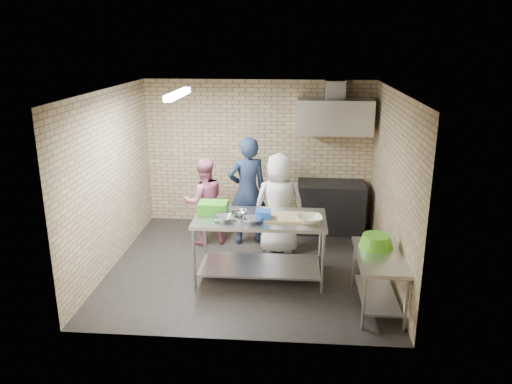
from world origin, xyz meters
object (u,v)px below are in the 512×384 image
bottle_green (359,120)px  man_navy (247,191)px  woman_white (279,204)px  green_crate (213,208)px  woman_pink (204,201)px  stove (330,207)px  side_counter (378,281)px  blue_tub (263,215)px  bottle_red (336,119)px  green_basin (376,241)px  prep_table (260,247)px

bottle_green → man_navy: bottle_green is taller
man_navy → woman_white: (0.55, -0.35, -0.09)m
green_crate → woman_pink: size_ratio=0.28×
stove → side_counter: bearing=-80.7°
blue_tub → bottle_red: (1.15, 2.34, 1.02)m
stove → green_crate: bearing=-134.5°
blue_tub → green_basin: bearing=-14.7°
green_basin → woman_white: size_ratio=0.28×
prep_table → bottle_red: 2.98m
green_basin → woman_pink: 3.14m
stove → bottle_red: bearing=78.2°
green_basin → woman_pink: size_ratio=0.31×
man_navy → bottle_red: bearing=-170.4°
side_counter → blue_tub: blue_tub is taller
man_navy → woman_white: bearing=125.9°
prep_table → stove: prep_table is taller
prep_table → bottle_green: size_ratio=12.58×
bottle_green → woman_white: bottle_green is taller
green_basin → woman_white: woman_white is taller
green_crate → green_basin: (2.28, -0.62, -0.19)m
bottle_red → woman_white: bottle_red is taller
green_crate → side_counter: bearing=-20.8°
stove → green_basin: green_basin is taller
man_navy → woman_white: size_ratio=1.11×
stove → woman_white: size_ratio=0.72×
prep_table → side_counter: bearing=-25.2°
blue_tub → woman_white: 1.10m
side_counter → stove: 2.79m
blue_tub → bottle_red: bottle_red is taller
green_crate → stove: bearing=45.5°
green_crate → man_navy: size_ratio=0.23×
blue_tub → stove: bearing=62.4°
side_counter → bottle_green: bearing=90.0°
side_counter → green_basin: green_basin is taller
side_counter → stove: bearing=99.3°
side_counter → bottle_green: bottle_green is taller
prep_table → woman_white: 1.06m
stove → green_basin: bearing=-80.2°
green_crate → man_navy: 1.27m
side_counter → woman_pink: woman_pink is taller
prep_table → bottle_red: (1.20, 2.24, 1.56)m
prep_table → woman_white: size_ratio=1.13×
stove → woman_pink: (-2.19, -0.77, 0.30)m
prep_table → man_navy: bearing=103.4°
stove → blue_tub: blue_tub is taller
stove → blue_tub: (-1.10, -2.10, 0.56)m
blue_tub → man_navy: size_ratio=0.11×
green_basin → side_counter: bearing=-85.4°
side_counter → woman_white: bearing=128.2°
blue_tub → bottle_red: bearing=63.9°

